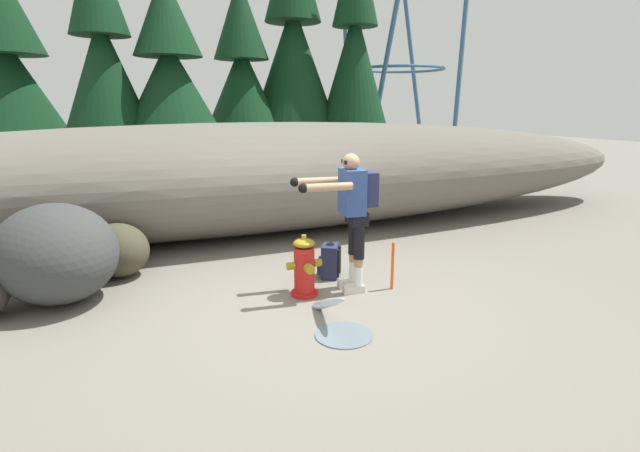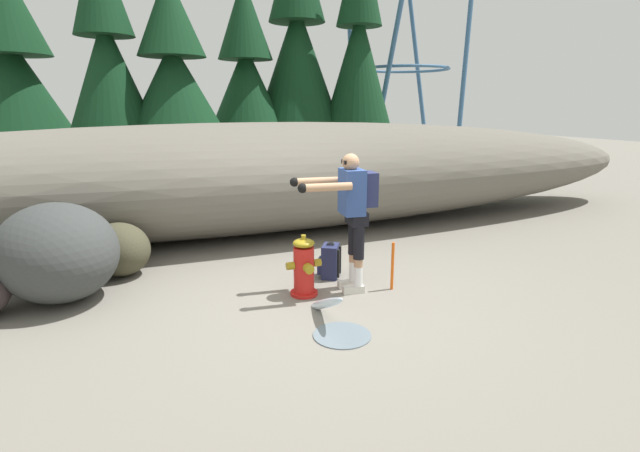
{
  "view_description": "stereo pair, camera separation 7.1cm",
  "coord_description": "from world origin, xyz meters",
  "px_view_note": "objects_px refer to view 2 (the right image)",
  "views": [
    {
      "loc": [
        -2.01,
        -4.88,
        2.2
      ],
      "look_at": [
        0.13,
        0.43,
        0.75
      ],
      "focal_mm": 26.67,
      "sensor_mm": 36.0,
      "label": 1
    },
    {
      "loc": [
        -1.94,
        -4.91,
        2.2
      ],
      "look_at": [
        0.13,
        0.43,
        0.75
      ],
      "focal_mm": 26.67,
      "sensor_mm": 36.0,
      "label": 2
    }
  ],
  "objects_px": {
    "fire_hydrant": "(304,268)",
    "boulder_large": "(57,252)",
    "spare_backpack": "(330,261)",
    "boulder_mid": "(2,266)",
    "utility_worker": "(352,205)",
    "boulder_outlier": "(119,249)",
    "survey_stake": "(392,266)"
  },
  "relations": [
    {
      "from": "survey_stake",
      "to": "boulder_large",
      "type": "bearing_deg",
      "value": 163.27
    },
    {
      "from": "boulder_large",
      "to": "survey_stake",
      "type": "bearing_deg",
      "value": -16.73
    },
    {
      "from": "spare_backpack",
      "to": "boulder_large",
      "type": "relative_size",
      "value": 0.32
    },
    {
      "from": "spare_backpack",
      "to": "utility_worker",
      "type": "bearing_deg",
      "value": 128.23
    },
    {
      "from": "fire_hydrant",
      "to": "boulder_large",
      "type": "bearing_deg",
      "value": 161.4
    },
    {
      "from": "boulder_mid",
      "to": "spare_backpack",
      "type": "bearing_deg",
      "value": -17.49
    },
    {
      "from": "utility_worker",
      "to": "boulder_outlier",
      "type": "distance_m",
      "value": 3.17
    },
    {
      "from": "boulder_large",
      "to": "boulder_mid",
      "type": "height_order",
      "value": "boulder_large"
    },
    {
      "from": "spare_backpack",
      "to": "boulder_outlier",
      "type": "xyz_separation_m",
      "value": [
        -2.57,
        1.09,
        0.14
      ]
    },
    {
      "from": "spare_backpack",
      "to": "boulder_mid",
      "type": "distance_m",
      "value": 4.16
    },
    {
      "from": "survey_stake",
      "to": "fire_hydrant",
      "type": "bearing_deg",
      "value": 168.13
    },
    {
      "from": "utility_worker",
      "to": "boulder_mid",
      "type": "bearing_deg",
      "value": -16.99
    },
    {
      "from": "utility_worker",
      "to": "boulder_large",
      "type": "relative_size",
      "value": 1.14
    },
    {
      "from": "utility_worker",
      "to": "boulder_large",
      "type": "height_order",
      "value": "utility_worker"
    },
    {
      "from": "fire_hydrant",
      "to": "survey_stake",
      "type": "bearing_deg",
      "value": -11.87
    },
    {
      "from": "boulder_mid",
      "to": "survey_stake",
      "type": "xyz_separation_m",
      "value": [
        4.51,
        -1.93,
        0.05
      ]
    },
    {
      "from": "boulder_large",
      "to": "utility_worker",
      "type": "bearing_deg",
      "value": -16.49
    },
    {
      "from": "spare_backpack",
      "to": "boulder_outlier",
      "type": "relative_size",
      "value": 0.55
    },
    {
      "from": "fire_hydrant",
      "to": "boulder_large",
      "type": "distance_m",
      "value": 2.84
    },
    {
      "from": "fire_hydrant",
      "to": "boulder_mid",
      "type": "xyz_separation_m",
      "value": [
        -3.44,
        1.7,
        -0.09
      ]
    },
    {
      "from": "utility_worker",
      "to": "boulder_outlier",
      "type": "height_order",
      "value": "utility_worker"
    },
    {
      "from": "utility_worker",
      "to": "spare_backpack",
      "type": "distance_m",
      "value": 1.0
    },
    {
      "from": "fire_hydrant",
      "to": "spare_backpack",
      "type": "relative_size",
      "value": 1.58
    },
    {
      "from": "spare_backpack",
      "to": "survey_stake",
      "type": "bearing_deg",
      "value": 160.31
    },
    {
      "from": "survey_stake",
      "to": "spare_backpack",
      "type": "bearing_deg",
      "value": 129.06
    },
    {
      "from": "utility_worker",
      "to": "fire_hydrant",
      "type": "bearing_deg",
      "value": 0.4
    },
    {
      "from": "boulder_mid",
      "to": "boulder_outlier",
      "type": "height_order",
      "value": "boulder_outlier"
    },
    {
      "from": "spare_backpack",
      "to": "boulder_large",
      "type": "height_order",
      "value": "boulder_large"
    },
    {
      "from": "boulder_mid",
      "to": "survey_stake",
      "type": "bearing_deg",
      "value": -23.11
    },
    {
      "from": "boulder_large",
      "to": "boulder_outlier",
      "type": "xyz_separation_m",
      "value": [
        0.63,
        0.64,
        -0.22
      ]
    },
    {
      "from": "boulder_large",
      "to": "boulder_outlier",
      "type": "distance_m",
      "value": 0.92
    },
    {
      "from": "spare_backpack",
      "to": "survey_stake",
      "type": "relative_size",
      "value": 0.78
    }
  ]
}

